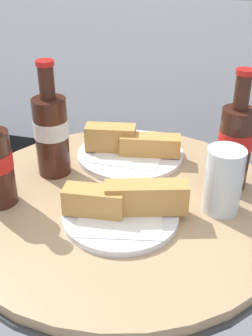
{
  "coord_description": "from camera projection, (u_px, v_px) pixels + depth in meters",
  "views": [
    {
      "loc": [
        0.2,
        -0.66,
        1.16
      ],
      "look_at": [
        0.0,
        0.03,
        0.75
      ],
      "focal_mm": 45.0,
      "sensor_mm": 36.0,
      "label": 1
    }
  ],
  "objects": [
    {
      "name": "cola_bottle_right",
      "position": [
        235.0,
        143.0,
        0.83
      ],
      "size": [
        0.07,
        0.07,
        0.24
      ],
      "color": "#3D1E14",
      "rests_on": "bistro_table"
    },
    {
      "name": "drinking_glass",
      "position": [
        223.0,
        183.0,
        0.77
      ],
      "size": [
        0.07,
        0.07,
        0.13
      ],
      "color": "black",
      "rests_on": "bistro_table"
    },
    {
      "name": "lunch_plate_far",
      "position": [
        130.0,
        149.0,
        0.97
      ],
      "size": [
        0.25,
        0.25,
        0.07
      ],
      "color": "white",
      "rests_on": "bistro_table"
    },
    {
      "name": "lunch_plate_near",
      "position": [
        123.0,
        207.0,
        0.76
      ],
      "size": [
        0.23,
        0.21,
        0.07
      ],
      "color": "white",
      "rests_on": "bistro_table"
    },
    {
      "name": "parked_car",
      "position": [
        243.0,
        19.0,
        2.48
      ],
      "size": [
        4.2,
        1.79,
        1.46
      ],
      "color": "silver",
      "rests_on": "ground_plane"
    },
    {
      "name": "bistro_table",
      "position": [
        122.0,
        271.0,
        0.93
      ],
      "size": [
        0.66,
        0.66,
        0.7
      ],
      "color": "#333333",
      "rests_on": "ground_plane"
    },
    {
      "name": "cola_bottle_center",
      "position": [
        51.0,
        131.0,
        0.87
      ],
      "size": [
        0.07,
        0.07,
        0.25
      ],
      "color": "#3D1E14",
      "rests_on": "bistro_table"
    }
  ]
}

